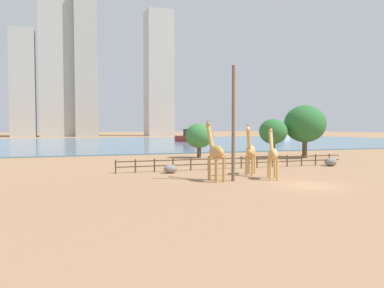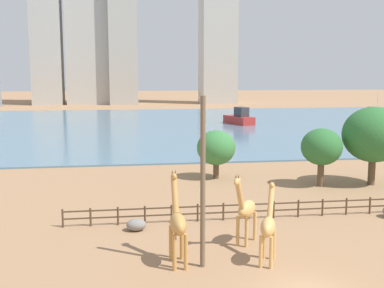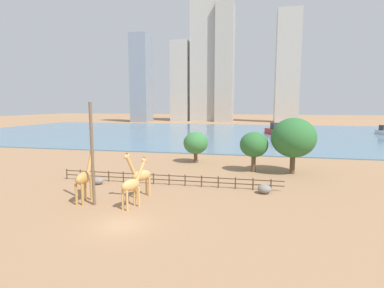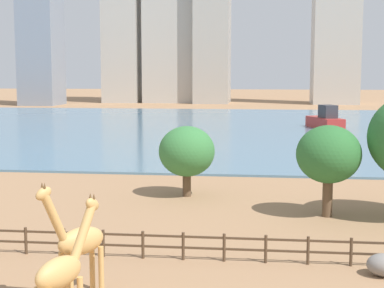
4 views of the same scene
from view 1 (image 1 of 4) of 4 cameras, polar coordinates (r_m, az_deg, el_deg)
The scene contains 18 objects.
ground_plane at distance 105.51m, azimuth -9.33°, elevation 0.24°, with size 400.00×400.00×0.00m, color #9E7551.
harbor_water at distance 102.55m, azimuth -9.05°, elevation 0.22°, with size 180.00×86.00×0.20m, color slate.
giraffe_tall at distance 35.13m, azimuth 8.88°, elevation -1.07°, with size 2.26×2.76×4.70m.
giraffe_companion at distance 32.67m, azimuth 12.19°, elevation -1.50°, with size 1.77×3.11×4.47m.
giraffe_young at distance 30.85m, azimuth 3.60°, elevation -1.23°, with size 0.93×3.33×5.06m.
utility_pole at distance 30.73m, azimuth 6.32°, elevation 3.11°, with size 0.28×0.28×9.45m, color brown.
boulder_near_fence at distance 45.23m, azimuth 20.37°, elevation -2.56°, with size 1.42×1.27×0.95m, color gray.
boulder_by_pole at distance 36.07m, azimuth -3.30°, elevation -3.81°, with size 1.35×1.09×0.81m, color gray.
enclosure_fence at distance 40.07m, azimuth 6.76°, elevation -2.67°, with size 26.12×0.14×1.30m.
tree_left_large at distance 53.12m, azimuth 1.09°, elevation 1.26°, with size 3.90×3.90×4.94m.
tree_center_broad at distance 55.53m, azimuth 16.84°, elevation 2.95°, with size 5.86×5.86×7.50m.
tree_right_tall at distance 52.73m, azimuth 12.27°, elevation 1.84°, with size 3.85×3.85×5.53m.
boat_ferry at distance 123.84m, azimuth 13.20°, elevation 1.11°, with size 3.64×6.83×5.83m.
boat_sailboat at distance 105.26m, azimuth -0.71°, elevation 1.03°, with size 5.29×8.57×3.55m.
skyline_tower_needle at distance 178.77m, azimuth -19.72°, elevation 12.31°, with size 15.74×11.40×69.54m, color #B7B2A8.
skyline_block_central at distance 180.18m, azimuth -5.10°, elevation 10.54°, with size 12.07×12.10×58.15m, color #B7B2A8.
skyline_tower_glass at distance 175.87m, azimuth -24.38°, elevation 8.41°, with size 9.94×8.89×45.37m, color #B7B2A8.
skyline_block_left at distance 176.88m, azimuth -15.95°, elevation 11.49°, with size 9.59×13.89×63.56m, color #ADA89E.
Camera 1 is at (-17.64, -23.93, 4.50)m, focal length 35.00 mm.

